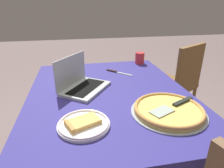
{
  "coord_description": "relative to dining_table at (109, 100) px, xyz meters",
  "views": [
    {
      "loc": [
        1.11,
        -0.19,
        1.27
      ],
      "look_at": [
        -0.05,
        0.03,
        0.76
      ],
      "focal_mm": 31.22,
      "sensor_mm": 36.0,
      "label": 1
    }
  ],
  "objects": [
    {
      "name": "table_knife",
      "position": [
        -0.35,
        0.12,
        0.06
      ],
      "size": [
        0.18,
        0.18,
        0.01
      ],
      "color": "#BABEBD",
      "rests_on": "dining_table"
    },
    {
      "name": "pizza_plate",
      "position": [
        0.35,
        -0.18,
        0.07
      ],
      "size": [
        0.25,
        0.25,
        0.04
      ],
      "color": "white",
      "rests_on": "dining_table"
    },
    {
      "name": "pizza_tray",
      "position": [
        0.31,
        0.26,
        0.08
      ],
      "size": [
        0.39,
        0.39,
        0.04
      ],
      "color": "#959EA9",
      "rests_on": "dining_table"
    },
    {
      "name": "dining_table",
      "position": [
        0.0,
        0.0,
        0.0
      ],
      "size": [
        1.27,
        1.0,
        0.73
      ],
      "color": "navy",
      "rests_on": "ground_plane"
    },
    {
      "name": "chair_far",
      "position": [
        -0.53,
        0.78,
        -0.15
      ],
      "size": [
        0.56,
        0.56,
        0.91
      ],
      "color": "brown",
      "rests_on": "ground_plane"
    },
    {
      "name": "drink_cup",
      "position": [
        -0.55,
        0.38,
        0.11
      ],
      "size": [
        0.08,
        0.08,
        0.1
      ],
      "color": "red",
      "rests_on": "dining_table"
    },
    {
      "name": "laptop",
      "position": [
        -0.08,
        -0.17,
        0.1
      ],
      "size": [
        0.39,
        0.36,
        0.22
      ],
      "color": "#AFB8B3",
      "rests_on": "dining_table"
    }
  ]
}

